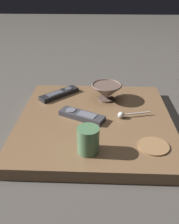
% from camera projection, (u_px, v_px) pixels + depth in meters
% --- Properties ---
extents(ground_plane, '(6.00, 6.00, 0.00)m').
position_uv_depth(ground_plane, '(95.00, 127.00, 1.02)').
color(ground_plane, '#47423D').
extents(table, '(0.62, 0.61, 0.05)m').
position_uv_depth(table, '(95.00, 122.00, 1.01)').
color(table, brown).
rests_on(table, ground).
extents(cereal_bowl, '(0.14, 0.14, 0.08)m').
position_uv_depth(cereal_bowl, '(106.00, 91.00, 1.12)').
color(cereal_bowl, brown).
rests_on(cereal_bowl, table).
extents(coffee_mug, '(0.07, 0.07, 0.09)m').
position_uv_depth(coffee_mug, '(88.00, 140.00, 0.79)').
color(coffee_mug, '#4C724C').
rests_on(coffee_mug, table).
extents(teaspoon, '(0.05, 0.13, 0.03)m').
position_uv_depth(teaspoon, '(124.00, 115.00, 0.99)').
color(teaspoon, silver).
rests_on(teaspoon, table).
extents(tv_remote_near, '(0.13, 0.19, 0.02)m').
position_uv_depth(tv_remote_near, '(82.00, 116.00, 0.99)').
color(tv_remote_near, '#38383D').
rests_on(tv_remote_near, table).
extents(tv_remote_far, '(0.17, 0.17, 0.02)m').
position_uv_depth(tv_remote_far, '(59.00, 94.00, 1.17)').
color(tv_remote_far, black).
rests_on(tv_remote_far, table).
extents(drink_coaster, '(0.10, 0.10, 0.01)m').
position_uv_depth(drink_coaster, '(154.00, 146.00, 0.83)').
color(drink_coaster, olive).
rests_on(drink_coaster, table).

